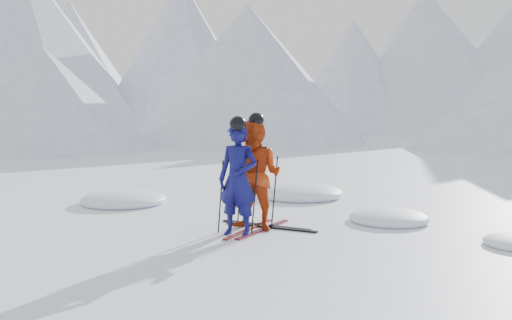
{
  "coord_description": "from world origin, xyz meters",
  "views": [
    {
      "loc": [
        -0.68,
        -9.4,
        1.95
      ],
      "look_at": [
        -1.46,
        0.5,
        1.1
      ],
      "focal_mm": 38.0,
      "sensor_mm": 36.0,
      "label": 1
    }
  ],
  "objects": [
    {
      "name": "skier_red",
      "position": [
        -1.38,
        -0.46,
        0.93
      ],
      "size": [
        1.11,
        1.0,
        1.86
      ],
      "primitive_type": "imported",
      "rotation": [
        0.0,
        0.0,
        -0.4
      ],
      "color": "#B5360E",
      "rests_on": "ground"
    },
    {
      "name": "mountain_range",
      "position": [
        5.71,
        35.31,
        6.72
      ],
      "size": [
        106.15,
        62.94,
        15.53
      ],
      "color": "#B2BCD1",
      "rests_on": "ground"
    },
    {
      "name": "snow_lumps",
      "position": [
        -1.47,
        2.1,
        0.0
      ],
      "size": [
        8.48,
        5.99,
        0.45
      ],
      "color": "white",
      "rests_on": "ground"
    },
    {
      "name": "ground",
      "position": [
        0.0,
        0.0,
        0.0
      ],
      "size": [
        160.0,
        160.0,
        0.0
      ],
      "primitive_type": "plane",
      "color": "white",
      "rests_on": "ground"
    },
    {
      "name": "ski_loose_a",
      "position": [
        -1.24,
        -0.13,
        0.01
      ],
      "size": [
        1.58,
        0.8,
        0.03
      ],
      "primitive_type": "cube",
      "rotation": [
        0.0,
        0.0,
        1.14
      ],
      "color": "black",
      "rests_on": "ground"
    },
    {
      "name": "ski_loose_b",
      "position": [
        -1.14,
        -0.28,
        0.01
      ],
      "size": [
        1.6,
        0.74,
        0.03
      ],
      "primitive_type": "cube",
      "rotation": [
        0.0,
        0.0,
        1.17
      ],
      "color": "black",
      "rests_on": "ground"
    },
    {
      "name": "pole_blue_right",
      "position": [
        -1.39,
        -0.62,
        0.6
      ],
      "size": [
        0.12,
        0.07,
        1.2
      ],
      "primitive_type": "cylinder",
      "rotation": [
        -0.04,
        0.08,
        0.0
      ],
      "color": "black",
      "rests_on": "ground"
    },
    {
      "name": "skier_blue",
      "position": [
        -1.64,
        -0.87,
        0.9
      ],
      "size": [
        0.76,
        0.63,
        1.81
      ],
      "primitive_type": "imported",
      "rotation": [
        0.0,
        0.0,
        -0.34
      ],
      "color": "#0D0D4E",
      "rests_on": "ground"
    },
    {
      "name": "pole_blue_left",
      "position": [
        -1.94,
        -0.72,
        0.6
      ],
      "size": [
        0.12,
        0.08,
        1.2
      ],
      "primitive_type": "cylinder",
      "rotation": [
        0.05,
        0.08,
        0.0
      ],
      "color": "black",
      "rests_on": "ground"
    },
    {
      "name": "pole_red_left",
      "position": [
        -1.68,
        -0.21,
        0.62
      ],
      "size": [
        0.12,
        0.1,
        1.24
      ],
      "primitive_type": "cylinder",
      "rotation": [
        0.06,
        0.08,
        0.0
      ],
      "color": "black",
      "rests_on": "ground"
    },
    {
      "name": "pole_red_right",
      "position": [
        -1.08,
        -0.31,
        0.62
      ],
      "size": [
        0.12,
        0.09,
        1.24
      ],
      "primitive_type": "cylinder",
      "rotation": [
        -0.05,
        0.08,
        0.0
      ],
      "color": "black",
      "rests_on": "ground"
    },
    {
      "name": "ski_worn_left",
      "position": [
        -1.5,
        -0.46,
        0.01
      ],
      "size": [
        0.69,
        1.62,
        0.03
      ],
      "primitive_type": "cube",
      "rotation": [
        0.0,
        0.0,
        -0.36
      ],
      "color": "black",
      "rests_on": "ground"
    },
    {
      "name": "ski_worn_right",
      "position": [
        -1.26,
        -0.46,
        0.01
      ],
      "size": [
        0.79,
        1.58,
        0.03
      ],
      "primitive_type": "cube",
      "rotation": [
        0.0,
        0.0,
        -0.43
      ],
      "color": "black",
      "rests_on": "ground"
    }
  ]
}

